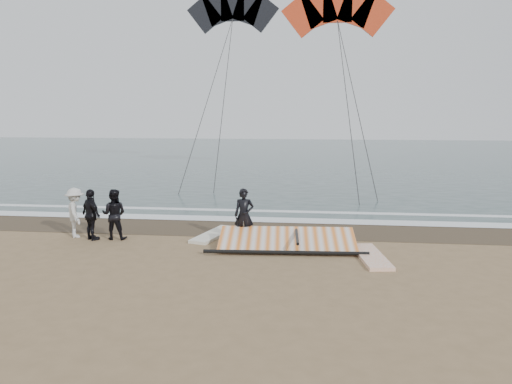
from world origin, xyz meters
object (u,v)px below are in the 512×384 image
at_px(man_main, 244,215).
at_px(board_white, 371,256).
at_px(sail_rig, 285,241).
at_px(board_cream, 214,234).

bearing_deg(man_main, board_white, -25.38).
distance_m(board_white, sail_rig, 2.69).
height_order(board_white, board_cream, same).
bearing_deg(board_white, board_cream, 150.21).
height_order(man_main, board_cream, man_main).
xyz_separation_m(man_main, sail_rig, (1.39, -0.62, -0.68)).
distance_m(man_main, sail_rig, 1.66).
relative_size(man_main, sail_rig, 0.36).
distance_m(board_cream, sail_rig, 2.79).
bearing_deg(board_white, sail_rig, 153.79).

